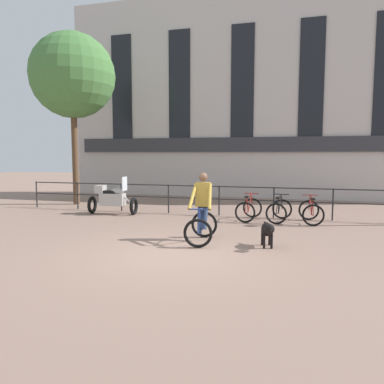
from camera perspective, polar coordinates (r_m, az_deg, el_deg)
name	(u,v)px	position (r m, az deg, el deg)	size (l,w,h in m)	color
ground_plane	(172,253)	(8.29, -3.03, -9.28)	(60.00, 60.00, 0.00)	#8E7060
canal_railing	(219,195)	(13.12, 4.16, -0.51)	(15.05, 0.05, 1.05)	#232326
building_facade	(243,96)	(18.95, 7.80, 14.27)	(18.00, 0.72, 9.94)	beige
cyclist_with_bike	(202,211)	(9.24, 1.54, -2.85)	(0.80, 1.23, 1.70)	black
dog	(268,230)	(8.81, 11.44, -5.70)	(0.38, 0.95, 0.61)	black
parked_motorcycle	(112,199)	(13.70, -12.07, -0.98)	(1.75, 0.73, 1.35)	black
parked_bicycle_near_lamp	(249,209)	(12.34, 8.65, -2.61)	(0.78, 1.18, 0.86)	black
parked_bicycle_mid_left	(279,210)	(12.27, 13.15, -2.75)	(0.80, 1.19, 0.86)	black
parked_bicycle_mid_right	(311,212)	(12.27, 17.68, -2.87)	(0.76, 1.16, 0.86)	black
tree_canalside_left	(73,76)	(17.01, -17.73, 16.48)	(3.51, 3.51, 7.15)	brown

